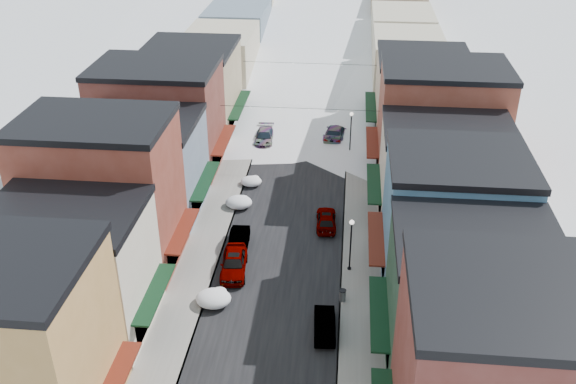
% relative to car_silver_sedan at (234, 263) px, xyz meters
% --- Properties ---
extents(road, '(10.00, 160.00, 0.01)m').
position_rel_car_silver_sedan_xyz_m(road, '(3.50, 40.15, -0.84)').
color(road, black).
rests_on(road, ground).
extents(sidewalk_left, '(3.20, 160.00, 0.15)m').
position_rel_car_silver_sedan_xyz_m(sidewalk_left, '(-3.10, 40.15, -0.77)').
color(sidewalk_left, gray).
rests_on(sidewalk_left, ground).
extents(sidewalk_right, '(3.20, 160.00, 0.15)m').
position_rel_car_silver_sedan_xyz_m(sidewalk_right, '(10.10, 40.15, -0.77)').
color(sidewalk_right, gray).
rests_on(sidewalk_right, ground).
extents(curb_left, '(0.10, 160.00, 0.15)m').
position_rel_car_silver_sedan_xyz_m(curb_left, '(-1.55, 40.15, -0.77)').
color(curb_left, slate).
rests_on(curb_left, ground).
extents(curb_right, '(0.10, 160.00, 0.15)m').
position_rel_car_silver_sedan_xyz_m(curb_right, '(8.55, 40.15, -0.77)').
color(curb_right, slate).
rests_on(curb_right, ground).
extents(bldg_l_yellow, '(11.30, 8.70, 11.50)m').
position_rel_car_silver_sedan_xyz_m(bldg_l_yellow, '(-9.69, -15.85, 4.91)').
color(bldg_l_yellow, tan).
rests_on(bldg_l_yellow, ground).
extents(bldg_l_cream, '(11.30, 8.20, 9.50)m').
position_rel_car_silver_sedan_xyz_m(bldg_l_cream, '(-9.69, -7.35, 3.91)').
color(bldg_l_cream, beige).
rests_on(bldg_l_cream, ground).
extents(bldg_l_brick_near, '(12.30, 8.20, 12.50)m').
position_rel_car_silver_sedan_xyz_m(bldg_l_brick_near, '(-10.19, 0.65, 5.41)').
color(bldg_l_brick_near, maroon).
rests_on(bldg_l_brick_near, ground).
extents(bldg_l_grayblue, '(11.30, 9.20, 9.00)m').
position_rel_car_silver_sedan_xyz_m(bldg_l_grayblue, '(-9.69, 9.15, 3.66)').
color(bldg_l_grayblue, slate).
rests_on(bldg_l_grayblue, ground).
extents(bldg_l_brick_far, '(13.30, 9.20, 11.00)m').
position_rel_car_silver_sedan_xyz_m(bldg_l_brick_far, '(-10.69, 18.15, 4.66)').
color(bldg_l_brick_far, maroon).
rests_on(bldg_l_brick_far, ground).
extents(bldg_l_tan, '(11.30, 11.20, 10.00)m').
position_rel_car_silver_sedan_xyz_m(bldg_l_tan, '(-9.69, 28.15, 4.16)').
color(bldg_l_tan, tan).
rests_on(bldg_l_tan, ground).
extents(bldg_r_green, '(11.30, 9.20, 9.50)m').
position_rel_car_silver_sedan_xyz_m(bldg_r_green, '(16.69, -7.85, 3.91)').
color(bldg_r_green, '#1B3926').
rests_on(bldg_r_green, ground).
extents(bldg_r_blue, '(11.30, 9.20, 10.50)m').
position_rel_car_silver_sedan_xyz_m(bldg_r_blue, '(16.69, 1.15, 4.41)').
color(bldg_r_blue, teal).
rests_on(bldg_r_blue, ground).
extents(bldg_r_cream, '(12.30, 9.20, 9.00)m').
position_rel_car_silver_sedan_xyz_m(bldg_r_cream, '(17.19, 10.15, 3.66)').
color(bldg_r_cream, beige).
rests_on(bldg_r_cream, ground).
extents(bldg_r_brick_far, '(13.30, 9.20, 11.50)m').
position_rel_car_silver_sedan_xyz_m(bldg_r_brick_far, '(17.69, 19.15, 4.91)').
color(bldg_r_brick_far, brown).
rests_on(bldg_r_brick_far, ground).
extents(bldg_r_tan, '(11.30, 11.20, 9.50)m').
position_rel_car_silver_sedan_xyz_m(bldg_r_tan, '(16.69, 29.15, 3.91)').
color(bldg_r_tan, tan).
rests_on(bldg_r_tan, ground).
extents(distant_blocks, '(34.00, 55.00, 8.00)m').
position_rel_car_silver_sedan_xyz_m(distant_blocks, '(3.50, 63.15, 3.16)').
color(distant_blocks, gray).
rests_on(distant_blocks, ground).
extents(overhead_cables, '(16.40, 15.04, 0.04)m').
position_rel_car_silver_sedan_xyz_m(overhead_cables, '(3.50, 27.65, 5.36)').
color(overhead_cables, black).
rests_on(overhead_cables, ground).
extents(car_silver_sedan, '(2.42, 5.11, 1.69)m').
position_rel_car_silver_sedan_xyz_m(car_silver_sedan, '(0.00, 0.00, 0.00)').
color(car_silver_sedan, gray).
rests_on(car_silver_sedan, ground).
extents(car_dark_hatch, '(1.78, 4.50, 1.46)m').
position_rel_car_silver_sedan_xyz_m(car_dark_hatch, '(-0.15, 3.21, -0.11)').
color(car_dark_hatch, black).
rests_on(car_dark_hatch, ground).
extents(car_silver_wagon, '(2.27, 5.22, 1.49)m').
position_rel_car_silver_sedan_xyz_m(car_silver_wagon, '(-0.80, 24.85, -0.10)').
color(car_silver_wagon, gray).
rests_on(car_silver_wagon, ground).
extents(car_green_sedan, '(1.72, 4.28, 1.38)m').
position_rel_car_silver_sedan_xyz_m(car_green_sedan, '(7.53, -6.41, -0.15)').
color(car_green_sedan, black).
rests_on(car_green_sedan, ground).
extents(car_gray_suv, '(1.97, 4.43, 1.48)m').
position_rel_car_silver_sedan_xyz_m(car_gray_suv, '(7.00, 7.58, -0.10)').
color(car_gray_suv, '#92959A').
rests_on(car_gray_suv, ground).
extents(car_black_sedan, '(3.03, 5.94, 1.65)m').
position_rel_car_silver_sedan_xyz_m(car_black_sedan, '(7.19, 26.69, -0.02)').
color(car_black_sedan, black).
rests_on(car_black_sedan, ground).
extents(car_lane_silver, '(2.49, 5.10, 1.68)m').
position_rel_car_silver_sedan_xyz_m(car_lane_silver, '(1.39, 34.19, -0.01)').
color(car_lane_silver, gray).
rests_on(car_lane_silver, ground).
extents(car_lane_white, '(2.44, 4.89, 1.33)m').
position_rel_car_silver_sedan_xyz_m(car_lane_white, '(5.08, 41.37, -0.18)').
color(car_lane_white, white).
rests_on(car_lane_white, ground).
extents(trash_can, '(0.54, 0.54, 0.92)m').
position_rel_car_silver_sedan_xyz_m(trash_can, '(8.70, -2.96, -0.23)').
color(trash_can, slate).
rests_on(trash_can, sidewalk_right).
extents(streetlamp_near, '(0.38, 0.38, 4.57)m').
position_rel_car_silver_sedan_xyz_m(streetlamp_near, '(9.16, 1.08, 2.19)').
color(streetlamp_near, black).
rests_on(streetlamp_near, sidewalk_right).
extents(streetlamp_far, '(0.41, 0.41, 4.88)m').
position_rel_car_silver_sedan_xyz_m(streetlamp_far, '(8.88, 22.53, 2.38)').
color(streetlamp_far, black).
rests_on(streetlamp_far, sidewalk_right).
extents(snow_pile_near, '(2.63, 2.82, 1.11)m').
position_rel_car_silver_sedan_xyz_m(snow_pile_near, '(-0.78, -4.12, -0.31)').
color(snow_pile_near, white).
rests_on(snow_pile_near, ground).
extents(snow_pile_mid, '(2.51, 2.74, 1.06)m').
position_rel_car_silver_sedan_xyz_m(snow_pile_mid, '(-1.29, 10.27, -0.34)').
color(snow_pile_mid, white).
rests_on(snow_pile_mid, ground).
extents(snow_pile_far, '(2.10, 2.49, 0.89)m').
position_rel_car_silver_sedan_xyz_m(snow_pile_far, '(-0.78, 14.68, -0.42)').
color(snow_pile_far, white).
rests_on(snow_pile_far, ground).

